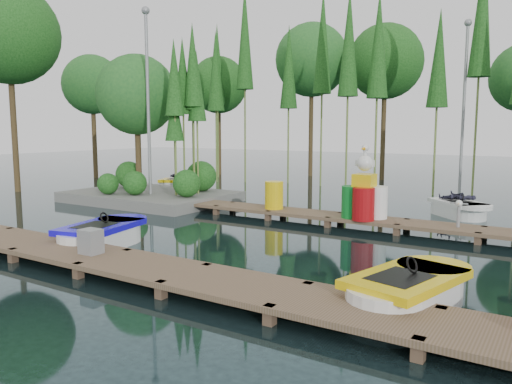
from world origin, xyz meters
The scene contains 15 objects.
ground_plane centered at (0.00, 0.00, 0.00)m, with size 90.00×90.00×0.00m, color #1D3337.
near_dock centered at (0.00, -4.50, 0.23)m, with size 18.00×1.50×0.50m.
far_dock centered at (1.00, 2.50, 0.23)m, with size 15.00×1.20×0.50m.
island centered at (-6.30, 3.29, 3.18)m, with size 6.20×4.20×6.75m.
tree_screen centered at (-2.04, 10.60, 6.12)m, with size 34.42×18.53×10.31m.
lamp_island centered at (-5.50, 2.50, 4.26)m, with size 0.30×0.30×7.25m.
lamp_rear centered at (4.00, 11.00, 4.26)m, with size 0.30×0.30×7.25m.
boat_blue centered at (-1.65, -3.11, 0.26)m, with size 1.76×2.91×0.92m.
boat_yellow_near centered at (5.83, -3.36, 0.26)m, with size 1.85×2.92×0.91m.
boat_yellow_far centered at (-7.39, 6.50, 0.26)m, with size 2.67×1.97×1.22m.
boat_white_far centered at (4.91, 5.90, 0.26)m, with size 2.49×2.51×1.15m.
utility_cabinet centered at (-0.37, -4.50, 0.55)m, with size 0.42×0.35×0.51m, color gray.
yellow_barrel centered at (-0.08, 2.50, 0.74)m, with size 0.59×0.59×0.88m, color yellow.
drum_cluster centered at (2.98, 2.34, 0.92)m, with size 1.23×1.13×2.12m.
seagull_post centered at (5.50, 2.50, 0.78)m, with size 0.45×0.24×0.72m.
Camera 1 is at (7.89, -11.18, 2.88)m, focal length 35.00 mm.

